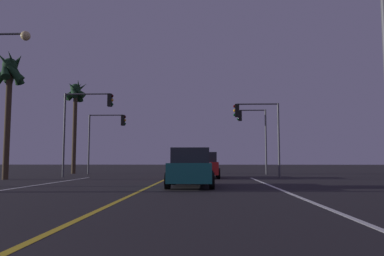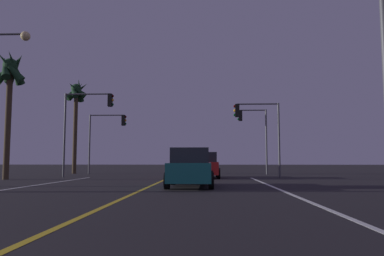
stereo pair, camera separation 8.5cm
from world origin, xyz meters
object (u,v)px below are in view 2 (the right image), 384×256
(traffic_light_far_right, at_px, (253,127))
(palm_tree_left_far, at_px, (76,98))
(car_lead_same_lane, at_px, (191,168))
(traffic_light_far_left, at_px, (108,129))
(palm_tree_left_mid, at_px, (10,78))
(street_lamp_right_near, at_px, (369,23))
(traffic_light_near_right, at_px, (256,122))
(car_ahead_far, at_px, (204,166))
(traffic_light_near_left, at_px, (88,115))

(traffic_light_far_right, bearing_deg, palm_tree_left_far, -4.37)
(car_lead_same_lane, bearing_deg, traffic_light_far_left, 28.08)
(palm_tree_left_mid, bearing_deg, traffic_light_far_right, 28.75)
(traffic_light_far_right, relative_size, palm_tree_left_far, 0.64)
(street_lamp_right_near, xyz_separation_m, palm_tree_left_mid, (-16.96, 11.67, 1.25))
(traffic_light_near_right, bearing_deg, car_ahead_far, 10.77)
(car_ahead_far, distance_m, traffic_light_far_left, 10.77)
(traffic_light_near_right, distance_m, traffic_light_far_left, 13.10)
(car_lead_same_lane, distance_m, palm_tree_left_far, 20.11)
(car_ahead_far, height_order, street_lamp_right_near, street_lamp_right_near)
(traffic_light_near_right, height_order, traffic_light_near_left, traffic_light_near_left)
(traffic_light_near_right, bearing_deg, palm_tree_left_far, -23.83)
(car_ahead_far, distance_m, traffic_light_near_left, 9.00)
(street_lamp_right_near, height_order, palm_tree_left_mid, street_lamp_right_near)
(traffic_light_near_left, height_order, traffic_light_far_right, traffic_light_near_left)
(car_lead_same_lane, relative_size, traffic_light_far_right, 0.79)
(car_ahead_far, distance_m, palm_tree_left_far, 14.91)
(traffic_light_near_left, xyz_separation_m, traffic_light_far_left, (-0.06, 5.50, -0.58))
(palm_tree_left_far, bearing_deg, traffic_light_far_right, -4.37)
(car_lead_same_lane, bearing_deg, traffic_light_far_right, -17.22)
(car_lead_same_lane, xyz_separation_m, traffic_light_far_right, (4.52, 14.57, 3.17))
(palm_tree_left_mid, bearing_deg, palm_tree_left_far, 86.93)
(car_ahead_far, height_order, traffic_light_near_right, traffic_light_near_right)
(traffic_light_far_right, relative_size, street_lamp_right_near, 0.67)
(car_lead_same_lane, relative_size, street_lamp_right_near, 0.53)
(car_lead_same_lane, relative_size, traffic_light_near_left, 0.73)
(street_lamp_right_near, bearing_deg, palm_tree_left_far, -52.86)
(car_ahead_far, distance_m, palm_tree_left_mid, 13.54)
(car_ahead_far, distance_m, street_lamp_right_near, 15.70)
(traffic_light_near_right, bearing_deg, traffic_light_far_right, -94.14)
(traffic_light_far_right, height_order, palm_tree_left_mid, palm_tree_left_mid)
(traffic_light_far_right, distance_m, traffic_light_far_left, 12.29)
(traffic_light_near_right, distance_m, traffic_light_far_right, 5.52)
(car_ahead_far, relative_size, traffic_light_near_right, 0.84)
(traffic_light_near_left, distance_m, palm_tree_left_far, 7.82)
(traffic_light_far_right, xyz_separation_m, palm_tree_left_far, (-15.54, 1.19, 2.71))
(car_ahead_far, bearing_deg, street_lamp_right_near, -161.19)
(palm_tree_left_mid, relative_size, palm_tree_left_far, 0.95)
(traffic_light_far_left, xyz_separation_m, palm_tree_left_far, (-3.25, 1.19, 2.92))
(palm_tree_left_mid, bearing_deg, street_lamp_right_near, -34.54)
(traffic_light_near_left, relative_size, street_lamp_right_near, 0.73)
(palm_tree_left_far, bearing_deg, palm_tree_left_mid, -93.07)
(car_lead_same_lane, distance_m, palm_tree_left_mid, 14.04)
(traffic_light_near_left, distance_m, street_lamp_right_near, 19.93)
(traffic_light_far_right, height_order, palm_tree_left_far, palm_tree_left_far)
(car_lead_same_lane, relative_size, traffic_light_far_left, 0.85)
(traffic_light_near_right, bearing_deg, street_lamp_right_near, 94.87)
(traffic_light_near_right, relative_size, traffic_light_near_left, 0.87)
(car_ahead_far, xyz_separation_m, street_lamp_right_near, (4.87, -14.31, 4.26))
(street_lamp_right_near, distance_m, palm_tree_left_mid, 20.62)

